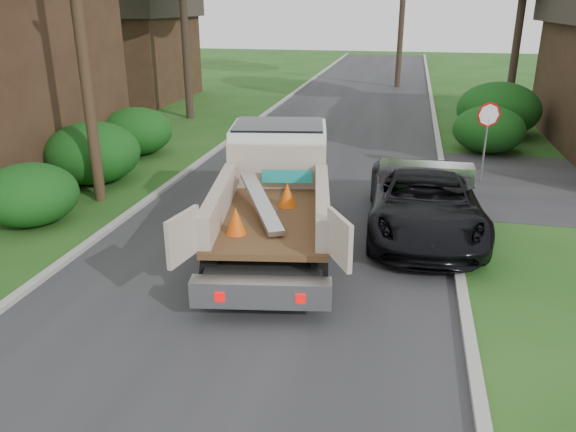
# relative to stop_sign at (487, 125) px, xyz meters

# --- Properties ---
(ground) EXTENTS (120.00, 120.00, 0.00)m
(ground) POSITION_rel_stop_sign_xyz_m (-5.20, -9.00, -1.78)
(ground) COLOR #194B15
(ground) RESTS_ON ground
(road) EXTENTS (8.00, 90.00, 0.02)m
(road) POSITION_rel_stop_sign_xyz_m (-5.20, 1.00, -1.77)
(road) COLOR #28282B
(road) RESTS_ON ground
(curb_left) EXTENTS (0.20, 90.00, 0.12)m
(curb_left) POSITION_rel_stop_sign_xyz_m (-9.30, 1.00, -1.72)
(curb_left) COLOR #9E9E99
(curb_left) RESTS_ON ground
(curb_right) EXTENTS (0.20, 90.00, 0.12)m
(curb_right) POSITION_rel_stop_sign_xyz_m (-1.10, 1.00, -1.72)
(curb_right) COLOR #9E9E99
(curb_right) RESTS_ON ground
(stop_sign) EXTENTS (0.71, 0.32, 2.48)m
(stop_sign) POSITION_rel_stop_sign_xyz_m (0.00, 0.00, 0.00)
(stop_sign) COLOR slate
(stop_sign) RESTS_ON ground
(utility_pole) EXTENTS (2.42, 1.25, 10.00)m
(utility_pole) POSITION_rel_stop_sign_xyz_m (-10.68, -4.02, 3.40)
(utility_pole) COLOR #382619
(utility_pole) RESTS_ON ground
(house_left_far) EXTENTS (7.56, 7.56, 6.00)m
(house_left_far) POSITION_rel_stop_sign_xyz_m (-18.70, 13.00, 1.27)
(house_left_far) COLOR #362216
(house_left_far) RESTS_ON ground
(hedge_left_a) EXTENTS (2.34, 2.34, 1.53)m
(hedge_left_a) POSITION_rel_stop_sign_xyz_m (-11.40, -6.00, -1.01)
(hedge_left_a) COLOR #0F4111
(hedge_left_a) RESTS_ON ground
(hedge_left_b) EXTENTS (2.86, 2.86, 1.87)m
(hedge_left_b) POSITION_rel_stop_sign_xyz_m (-11.70, -2.50, -0.84)
(hedge_left_b) COLOR #0F4111
(hedge_left_b) RESTS_ON ground
(hedge_left_c) EXTENTS (2.60, 2.60, 1.70)m
(hedge_left_c) POSITION_rel_stop_sign_xyz_m (-12.00, 1.00, -0.93)
(hedge_left_c) COLOR #0F4111
(hedge_left_c) RESTS_ON ground
(hedge_right_a) EXTENTS (2.60, 2.60, 1.70)m
(hedge_right_a) POSITION_rel_stop_sign_xyz_m (0.60, 4.00, -0.93)
(hedge_right_a) COLOR #0F4111
(hedge_right_a) RESTS_ON ground
(hedge_right_b) EXTENTS (3.38, 3.38, 2.21)m
(hedge_right_b) POSITION_rel_stop_sign_xyz_m (1.30, 7.00, -0.67)
(hedge_right_b) COLOR #0F4111
(hedge_right_b) RESTS_ON ground
(flatbed_truck) EXTENTS (3.69, 6.79, 2.44)m
(flatbed_truck) POSITION_rel_stop_sign_xyz_m (-5.26, -5.41, -0.45)
(flatbed_truck) COLOR black
(flatbed_truck) RESTS_ON ground
(black_pickup) EXTENTS (2.85, 5.74, 1.56)m
(black_pickup) POSITION_rel_stop_sign_xyz_m (-1.83, -4.50, -1.00)
(black_pickup) COLOR black
(black_pickup) RESTS_ON ground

